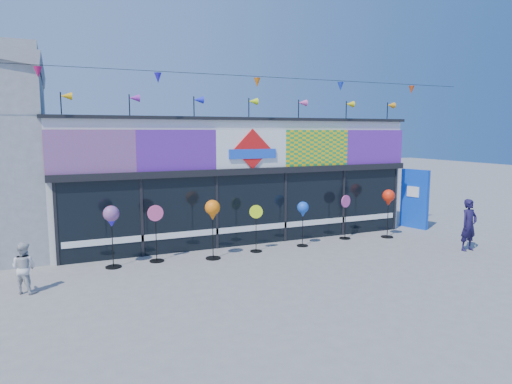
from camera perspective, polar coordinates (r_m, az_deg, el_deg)
ground at (r=11.99m, az=6.03°, el=-10.19°), size 80.00×80.00×0.00m
kite_shop at (r=16.91m, az=-3.90°, el=2.12°), size 16.00×5.70×5.31m
blue_sign at (r=18.30m, az=19.21°, el=-0.79°), size 0.45×1.12×2.23m
spinner_0 at (r=12.77m, az=-17.63°, el=-3.14°), size 0.43×0.43×1.69m
spinner_1 at (r=13.14m, az=-12.40°, el=-4.89°), size 0.45×0.41×1.61m
spinner_2 at (r=13.07m, az=-5.45°, el=-2.49°), size 0.44×0.44×1.72m
spinner_3 at (r=13.90m, az=0.01°, el=-4.42°), size 0.39×0.37×1.44m
spinner_4 at (r=14.57m, az=5.88°, el=-2.32°), size 0.37×0.37×1.44m
spinner_5 at (r=15.85m, az=11.12°, el=-2.93°), size 0.42×0.38×1.51m
spinner_6 at (r=16.32m, az=16.23°, el=-0.87°), size 0.42×0.42×1.67m
adult_man at (r=15.49m, az=25.07°, el=-3.76°), size 0.59×0.40×1.60m
child at (r=11.71m, az=-27.03°, el=-8.43°), size 0.66×0.58×1.17m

